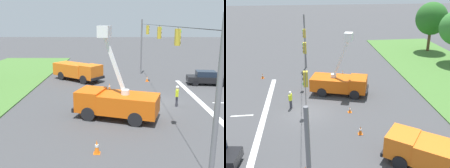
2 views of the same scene
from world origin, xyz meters
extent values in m
plane|color=#424244|center=(0.00, 0.00, 0.00)|extent=(200.00, 200.00, 0.00)
cube|color=silver|center=(0.00, -3.96, 0.00)|extent=(17.60, 0.50, 0.01)
cube|color=silver|center=(0.00, -5.96, 0.00)|extent=(0.20, 2.00, 0.01)
cylinder|color=slate|center=(-13.00, 0.00, 3.60)|extent=(0.20, 0.20, 7.20)
cylinder|color=slate|center=(13.00, 0.00, 3.60)|extent=(0.20, 0.20, 7.20)
cylinder|color=black|center=(0.00, 0.00, 6.60)|extent=(26.00, 0.03, 0.03)
cylinder|color=black|center=(-6.56, 0.00, 6.55)|extent=(0.02, 0.02, 0.10)
cube|color=gold|center=(-6.56, 0.00, 6.02)|extent=(0.32, 0.28, 0.96)
cylinder|color=green|center=(-6.56, -0.16, 6.34)|extent=(0.16, 0.05, 0.16)
cylinder|color=black|center=(-6.56, -0.16, 6.02)|extent=(0.16, 0.05, 0.16)
cylinder|color=black|center=(-6.56, -0.16, 5.70)|extent=(0.16, 0.05, 0.16)
cylinder|color=black|center=(-0.35, 0.00, 6.55)|extent=(0.02, 0.02, 0.10)
cube|color=gold|center=(-0.35, 0.00, 6.02)|extent=(0.32, 0.28, 0.96)
cylinder|color=green|center=(-0.35, -0.16, 6.34)|extent=(0.16, 0.05, 0.16)
cylinder|color=black|center=(-0.35, -0.16, 6.02)|extent=(0.16, 0.05, 0.16)
cylinder|color=black|center=(-0.35, -0.16, 5.70)|extent=(0.16, 0.05, 0.16)
cylinder|color=black|center=(7.06, 0.00, 6.55)|extent=(0.02, 0.02, 0.10)
cube|color=gold|center=(7.06, 0.00, 6.02)|extent=(0.32, 0.28, 0.96)
cylinder|color=black|center=(7.06, -0.16, 6.34)|extent=(0.16, 0.05, 0.16)
cylinder|color=black|center=(7.06, -0.16, 6.02)|extent=(0.16, 0.05, 0.16)
cylinder|color=green|center=(7.06, -0.16, 5.70)|extent=(0.16, 0.05, 0.16)
cube|color=#D6560F|center=(-4.02, 2.58, 1.18)|extent=(3.56, 4.64, 1.35)
cube|color=#D6560F|center=(-3.14, 5.37, 1.25)|extent=(2.77, 2.38, 1.50)
cube|color=#1E2838|center=(-2.96, 5.95, 1.51)|extent=(2.01, 0.72, 0.68)
cube|color=black|center=(-2.86, 6.28, 0.65)|extent=(2.38, 0.89, 0.30)
cylinder|color=black|center=(-4.29, 5.48, 0.50)|extent=(0.57, 1.04, 1.00)
cylinder|color=black|center=(-2.14, 4.80, 0.50)|extent=(0.57, 1.04, 1.00)
cylinder|color=black|center=(-5.31, 2.22, 0.50)|extent=(0.57, 1.04, 1.00)
cylinder|color=black|center=(-3.17, 1.54, 0.50)|extent=(0.57, 1.04, 1.00)
cylinder|color=silver|center=(-3.93, 2.86, 2.03)|extent=(0.60, 0.60, 0.36)
cube|color=white|center=(-3.70, 3.59, 3.91)|extent=(0.76, 1.75, 4.20)
cube|color=white|center=(-3.47, 4.32, 6.22)|extent=(1.10, 1.03, 0.80)
cube|color=orange|center=(9.52, 8.76, 1.24)|extent=(4.43, 4.85, 1.47)
cube|color=orange|center=(7.64, 6.25, 1.28)|extent=(2.85, 2.79, 1.57)
cube|color=#1E2838|center=(7.24, 5.73, 1.56)|extent=(1.58, 1.22, 0.70)
cube|color=black|center=(7.02, 5.44, 0.65)|extent=(1.88, 1.47, 0.30)
cylinder|color=black|center=(8.61, 5.84, 0.50)|extent=(0.83, 0.97, 1.00)
cylinder|color=black|center=(6.97, 7.07, 0.50)|extent=(0.83, 0.97, 1.00)
cylinder|color=black|center=(10.82, 8.76, 0.50)|extent=(0.83, 0.97, 1.00)
cylinder|color=black|center=(9.17, 10.00, 0.50)|extent=(0.83, 0.97, 1.00)
cube|color=black|center=(6.78, -6.74, 0.64)|extent=(2.31, 4.49, 0.64)
cube|color=#192333|center=(6.80, -6.59, 1.26)|extent=(1.75, 2.24, 0.60)
cylinder|color=black|center=(7.46, -8.18, 0.32)|extent=(0.28, 0.66, 0.64)
cylinder|color=black|center=(5.75, -7.95, 0.32)|extent=(0.28, 0.66, 0.64)
cylinder|color=black|center=(7.81, -5.53, 0.32)|extent=(0.28, 0.66, 0.64)
cylinder|color=black|center=(6.10, -5.31, 0.32)|extent=(0.28, 0.66, 0.64)
cylinder|color=#383842|center=(-1.04, -1.56, 0.42)|extent=(0.18, 0.18, 0.85)
cylinder|color=#383842|center=(-0.85, -1.61, 0.42)|extent=(0.18, 0.18, 0.85)
cube|color=#D8EA26|center=(-0.95, -1.58, 1.15)|extent=(0.45, 0.34, 0.60)
cube|color=silver|center=(-0.95, -1.58, 1.15)|extent=(0.43, 0.19, 0.62)
cylinder|color=#D8EA26|center=(-1.21, -1.51, 1.18)|extent=(0.11, 0.11, 0.55)
cylinder|color=#D8EA26|center=(-0.69, -1.66, 1.18)|extent=(0.11, 0.11, 0.55)
sphere|color=tan|center=(-0.95, -1.58, 1.58)|extent=(0.22, 0.22, 0.22)
sphere|color=white|center=(-0.95, -1.58, 1.64)|extent=(0.26, 0.26, 0.26)
cube|color=orange|center=(0.58, 3.87, 0.01)|extent=(0.36, 0.36, 0.03)
cone|color=orange|center=(0.58, 3.87, 0.31)|extent=(0.23, 0.23, 0.57)
cylinder|color=white|center=(0.58, 3.87, 0.34)|extent=(0.14, 0.14, 0.10)
cube|color=orange|center=(8.39, -0.29, 0.01)|extent=(0.36, 0.36, 0.03)
cone|color=orange|center=(8.39, -0.29, 0.34)|extent=(0.25, 0.25, 0.62)
cylinder|color=white|center=(8.39, -0.29, 0.37)|extent=(0.15, 0.15, 0.11)
cube|color=orange|center=(4.28, 4.11, 0.01)|extent=(0.36, 0.36, 0.03)
cone|color=orange|center=(4.28, 4.11, 0.39)|extent=(0.29, 0.29, 0.71)
cylinder|color=white|center=(4.28, 4.11, 0.42)|extent=(0.18, 0.18, 0.13)
cube|color=orange|center=(-9.06, 4.57, 0.01)|extent=(0.36, 0.36, 0.03)
cone|color=orange|center=(-9.06, 4.57, 0.41)|extent=(0.30, 0.30, 0.76)
cylinder|color=white|center=(-9.06, 4.57, 0.45)|extent=(0.19, 0.19, 0.14)
camera|label=1|loc=(-21.85, 3.69, 6.89)|focal=42.00mm
camera|label=2|loc=(21.80, 0.12, 11.70)|focal=42.00mm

